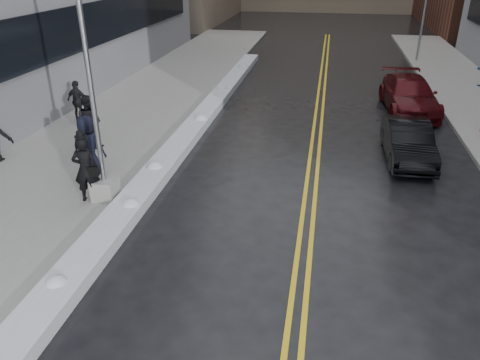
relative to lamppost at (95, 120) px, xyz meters
The scene contains 13 objects.
ground 4.62m from the lamppost, 31.22° to the right, with size 160.00×160.00×0.00m, color black.
sidewalk_west 8.72m from the lamppost, 107.03° to the left, with size 5.50×50.00×0.15m, color gray.
lane_line_left 10.12m from the lamppost, 54.77° to the left, with size 0.12×50.00×0.01m, color gold.
lane_line_right 10.29m from the lamppost, 53.36° to the left, with size 0.12×50.00×0.01m, color gold.
snow_ridge 6.50m from the lamppost, 81.94° to the left, with size 0.90×30.00×0.34m, color silver.
lamppost is the anchor object (origin of this frame).
traffic_signal 24.98m from the lamppost, 61.79° to the left, with size 0.16×0.20×6.00m.
pedestrian_fedora 1.49m from the lamppost, 158.06° to the right, with size 0.70×0.46×1.93m, color black.
pedestrian_b 4.61m from the lamppost, 121.33° to the left, with size 0.94×0.73×1.93m, color black.
pedestrian_c 2.16m from the lamppost, 129.64° to the left, with size 0.99×0.64×2.02m, color black.
pedestrian_d 7.77m from the lamppost, 122.98° to the left, with size 1.00×0.42×1.70m, color black.
car_black 10.40m from the lamppost, 28.78° to the left, with size 1.42×4.07×1.34m, color black.
car_maroon 14.67m from the lamppost, 47.88° to the left, with size 2.13×5.23×1.52m, color #410A0E.
Camera 1 is at (2.70, -9.06, 6.55)m, focal length 35.00 mm.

